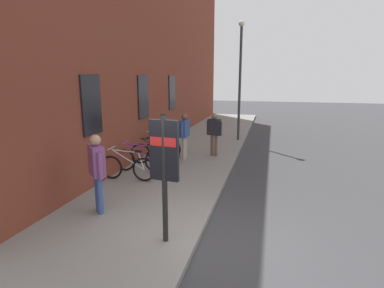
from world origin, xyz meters
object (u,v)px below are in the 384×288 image
(bicycle_beside_lamp, at_px, (140,160))
(pedestrian_crossing_street, at_px, (97,166))
(pedestrian_by_facade, at_px, (214,130))
(bicycle_end_of_row, at_px, (155,153))
(street_lamp, at_px, (240,72))
(bicycle_far_end, at_px, (128,167))
(transit_info_sign, at_px, (164,159))
(bicycle_nearest_sign, at_px, (161,146))
(pedestrian_near_bus, at_px, (185,131))

(bicycle_beside_lamp, bearing_deg, pedestrian_crossing_street, -173.27)
(pedestrian_by_facade, bearing_deg, pedestrian_crossing_street, 164.82)
(bicycle_end_of_row, xyz_separation_m, street_lamp, (5.04, -2.37, 2.86))
(pedestrian_by_facade, bearing_deg, bicycle_far_end, 151.10)
(bicycle_far_end, bearing_deg, pedestrian_by_facade, -28.90)
(bicycle_far_end, xyz_separation_m, pedestrian_crossing_street, (-2.25, -0.38, 0.71))
(bicycle_beside_lamp, distance_m, transit_info_sign, 4.69)
(bicycle_nearest_sign, height_order, transit_info_sign, transit_info_sign)
(bicycle_beside_lamp, relative_size, pedestrian_crossing_street, 0.98)
(bicycle_end_of_row, xyz_separation_m, pedestrian_crossing_street, (-4.12, -0.23, 0.71))
(pedestrian_near_bus, relative_size, pedestrian_crossing_street, 0.94)
(pedestrian_by_facade, bearing_deg, street_lamp, -9.71)
(pedestrian_crossing_street, bearing_deg, pedestrian_near_bus, -6.43)
(transit_info_sign, bearing_deg, bicycle_end_of_row, 23.01)
(bicycle_far_end, relative_size, transit_info_sign, 0.74)
(pedestrian_by_facade, bearing_deg, transit_info_sign, -177.40)
(pedestrian_near_bus, bearing_deg, bicycle_nearest_sign, 85.59)
(bicycle_end_of_row, bearing_deg, bicycle_far_end, 175.22)
(street_lamp, bearing_deg, pedestrian_by_facade, 170.29)
(bicycle_end_of_row, bearing_deg, pedestrian_near_bus, -39.34)
(transit_info_sign, xyz_separation_m, pedestrian_by_facade, (6.59, 0.30, -0.58))
(bicycle_nearest_sign, bearing_deg, pedestrian_near_bus, -94.41)
(bicycle_end_of_row, bearing_deg, street_lamp, -25.20)
(bicycle_far_end, relative_size, pedestrian_by_facade, 1.06)
(pedestrian_near_bus, xyz_separation_m, pedestrian_crossing_street, (-5.09, 0.57, 0.07))
(bicycle_beside_lamp, height_order, pedestrian_near_bus, pedestrian_near_bus)
(transit_info_sign, bearing_deg, street_lamp, -1.60)
(pedestrian_near_bus, height_order, street_lamp, street_lamp)
(bicycle_beside_lamp, relative_size, pedestrian_near_bus, 1.04)
(pedestrian_by_facade, bearing_deg, pedestrian_near_bus, 124.59)
(transit_info_sign, height_order, street_lamp, street_lamp)
(bicycle_end_of_row, bearing_deg, bicycle_nearest_sign, 8.85)
(bicycle_far_end, xyz_separation_m, transit_info_sign, (-3.06, -2.25, 1.21))
(pedestrian_crossing_street, distance_m, street_lamp, 9.65)
(street_lamp, bearing_deg, bicycle_beside_lamp, 157.36)
(street_lamp, bearing_deg, bicycle_far_end, 159.91)
(bicycle_beside_lamp, height_order, transit_info_sign, transit_info_sign)
(bicycle_beside_lamp, bearing_deg, bicycle_end_of_row, -8.22)
(bicycle_nearest_sign, height_order, pedestrian_by_facade, pedestrian_by_facade)
(bicycle_beside_lamp, relative_size, bicycle_end_of_row, 1.01)
(bicycle_far_end, relative_size, bicycle_beside_lamp, 1.00)
(bicycle_far_end, xyz_separation_m, bicycle_beside_lamp, (0.88, -0.01, 0.00))
(bicycle_beside_lamp, bearing_deg, street_lamp, -22.64)
(bicycle_beside_lamp, xyz_separation_m, bicycle_end_of_row, (0.99, -0.14, -0.00))
(pedestrian_near_bus, bearing_deg, transit_info_sign, -167.64)
(bicycle_far_end, relative_size, bicycle_nearest_sign, 1.02)
(bicycle_far_end, xyz_separation_m, bicycle_end_of_row, (1.87, -0.16, 0.00))
(pedestrian_crossing_street, bearing_deg, transit_info_sign, -113.52)
(bicycle_beside_lamp, bearing_deg, bicycle_far_end, 179.11)
(pedestrian_crossing_street, bearing_deg, pedestrian_by_facade, -15.18)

